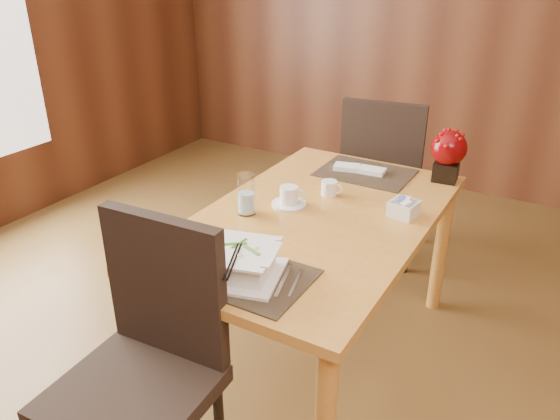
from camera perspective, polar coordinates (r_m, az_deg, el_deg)
The scene contains 14 objects.
back_wall at distance 4.37m, azimuth 19.19°, elevation 19.54°, with size 5.00×0.02×2.80m, color #582E19.
dining_table at distance 2.35m, azimuth 3.72°, elevation -2.65°, with size 0.90×1.50×0.75m.
placemat_near at distance 1.89m, azimuth -3.76°, elevation -6.83°, with size 0.45×0.33×0.01m, color black.
placemat_far at distance 2.77m, azimuth 8.91°, elevation 3.87°, with size 0.45×0.33×0.01m, color black.
soup_setting at distance 1.86m, azimuth -4.05°, elevation -5.57°, with size 0.32×0.32×0.11m.
coffee_cup at distance 2.38m, azimuth 0.94°, elevation 1.34°, with size 0.15×0.15×0.09m.
water_glass at distance 2.28m, azimuth -3.54°, elevation 1.65°, with size 0.08×0.08×0.18m, color white.
creamer_jug at distance 2.49m, azimuth 5.16°, elevation 2.29°, with size 0.09×0.09×0.07m, color white, non-canonical shape.
sugar_caddy at distance 2.34m, azimuth 12.79°, elevation 0.15°, with size 0.11×0.11×0.06m, color white.
berry_decor at distance 2.72m, azimuth 17.18°, elevation 5.74°, with size 0.17×0.17×0.25m.
napkins_far at distance 2.77m, azimuth 8.48°, elevation 4.25°, with size 0.26×0.09×0.02m, color white, non-canonical shape.
bread_plate at distance 1.98m, azimuth -11.18°, elevation -5.51°, with size 0.14×0.14×0.01m, color white.
near_chair at distance 1.89m, azimuth -13.74°, elevation -14.34°, with size 0.50×0.50×1.02m.
far_chair at distance 3.27m, azimuth 10.73°, elevation 3.91°, with size 0.54×0.55×1.03m.
Camera 1 is at (0.90, -1.26, 1.76)m, focal length 35.00 mm.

